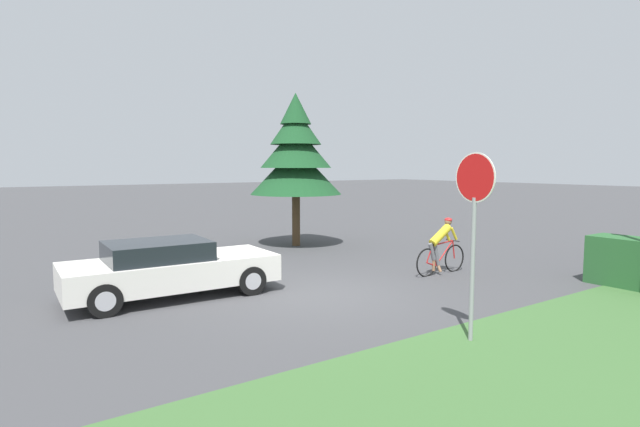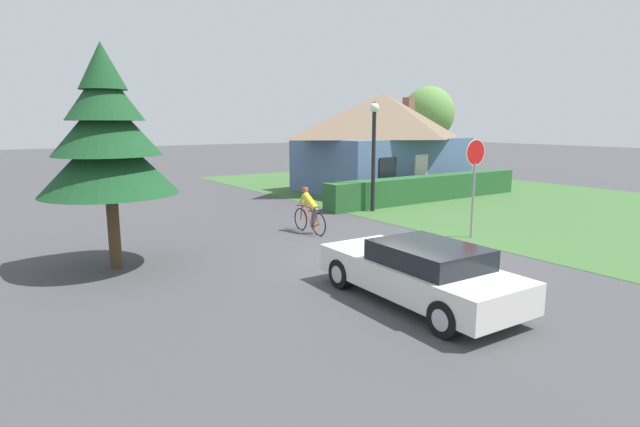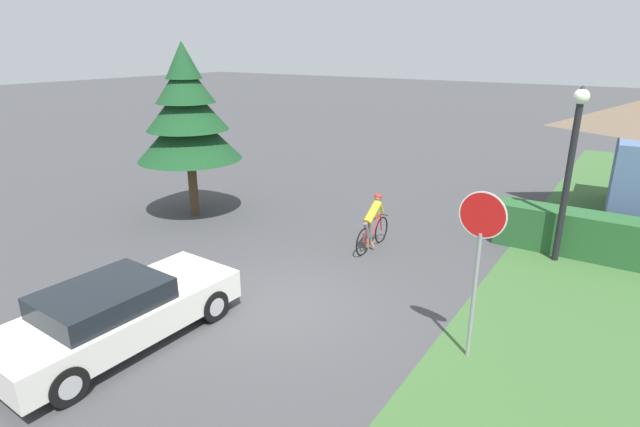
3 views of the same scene
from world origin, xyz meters
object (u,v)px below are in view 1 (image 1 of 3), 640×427
at_px(stop_sign, 474,207).
at_px(sedan_left_lane, 169,269).
at_px(cyclist, 441,247).
at_px(conifer_tall_near, 296,156).

bearing_deg(stop_sign, sedan_left_lane, 32.96).
distance_m(cyclist, conifer_tall_near, 6.69).
height_order(sedan_left_lane, conifer_tall_near, conifer_tall_near).
relative_size(sedan_left_lane, cyclist, 2.46).
height_order(sedan_left_lane, stop_sign, stop_sign).
distance_m(cyclist, stop_sign, 5.33).
bearing_deg(sedan_left_lane, conifer_tall_near, 38.35).
xyz_separation_m(stop_sign, conifer_tall_near, (-9.93, 2.84, 1.01)).
bearing_deg(stop_sign, cyclist, -39.58).
xyz_separation_m(sedan_left_lane, stop_sign, (5.52, 3.15, 1.57)).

